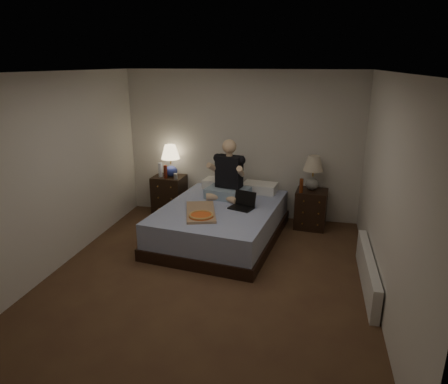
% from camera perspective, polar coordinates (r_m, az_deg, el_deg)
% --- Properties ---
extents(floor, '(4.00, 4.50, 0.00)m').
position_cam_1_polar(floor, '(5.19, -2.22, -12.00)').
color(floor, brown).
rests_on(floor, ground).
extents(ceiling, '(4.00, 4.50, 0.00)m').
position_cam_1_polar(ceiling, '(4.50, -2.62, 16.76)').
color(ceiling, white).
rests_on(ceiling, ground).
extents(wall_back, '(4.00, 0.00, 2.50)m').
position_cam_1_polar(wall_back, '(6.83, 2.49, 6.62)').
color(wall_back, silver).
rests_on(wall_back, ground).
extents(wall_front, '(4.00, 0.00, 2.50)m').
position_cam_1_polar(wall_front, '(2.75, -14.81, -11.94)').
color(wall_front, silver).
rests_on(wall_front, ground).
extents(wall_left, '(0.00, 4.50, 2.50)m').
position_cam_1_polar(wall_left, '(5.55, -22.82, 2.52)').
color(wall_left, silver).
rests_on(wall_left, ground).
extents(wall_right, '(0.00, 4.50, 2.50)m').
position_cam_1_polar(wall_right, '(4.62, 22.32, -0.32)').
color(wall_right, silver).
rests_on(wall_right, ground).
extents(bed, '(1.88, 2.34, 0.54)m').
position_cam_1_polar(bed, '(6.12, -0.48, -4.34)').
color(bed, '#5B6FB7').
rests_on(bed, floor).
extents(nightstand_left, '(0.56, 0.51, 0.69)m').
position_cam_1_polar(nightstand_left, '(7.20, -7.75, -0.39)').
color(nightstand_left, black).
rests_on(nightstand_left, floor).
extents(nightstand_right, '(0.53, 0.48, 0.64)m').
position_cam_1_polar(nightstand_right, '(6.68, 12.30, -2.38)').
color(nightstand_right, black).
rests_on(nightstand_right, floor).
extents(lamp_left, '(0.38, 0.38, 0.56)m').
position_cam_1_polar(lamp_left, '(7.01, -7.63, 4.44)').
color(lamp_left, navy).
rests_on(lamp_left, nightstand_left).
extents(lamp_right, '(0.32, 0.32, 0.56)m').
position_cam_1_polar(lamp_right, '(6.55, 12.59, 2.69)').
color(lamp_right, gray).
rests_on(lamp_right, nightstand_right).
extents(water_bottle, '(0.07, 0.07, 0.25)m').
position_cam_1_polar(water_bottle, '(7.05, -9.07, 3.14)').
color(water_bottle, silver).
rests_on(water_bottle, nightstand_left).
extents(soda_can, '(0.07, 0.07, 0.10)m').
position_cam_1_polar(soda_can, '(6.88, -6.94, 2.21)').
color(soda_can, '#B8B7B2').
rests_on(soda_can, nightstand_left).
extents(beer_bottle_left, '(0.06, 0.06, 0.23)m').
position_cam_1_polar(beer_bottle_left, '(6.96, -8.36, 2.89)').
color(beer_bottle_left, '#5D1C0D').
rests_on(beer_bottle_left, nightstand_left).
extents(beer_bottle_right, '(0.06, 0.06, 0.23)m').
position_cam_1_polar(beer_bottle_right, '(6.40, 10.97, 0.90)').
color(beer_bottle_right, '#62270E').
rests_on(beer_bottle_right, nightstand_right).
extents(person, '(0.75, 0.64, 0.93)m').
position_cam_1_polar(person, '(6.26, 0.56, 3.25)').
color(person, black).
rests_on(person, bed).
extents(laptop, '(0.41, 0.38, 0.24)m').
position_cam_1_polar(laptop, '(5.87, 2.49, -1.29)').
color(laptop, black).
rests_on(laptop, bed).
extents(pizza_box, '(0.61, 0.85, 0.08)m').
position_cam_1_polar(pizza_box, '(5.53, -3.29, -3.44)').
color(pizza_box, tan).
rests_on(pizza_box, bed).
extents(radiator, '(0.10, 1.60, 0.40)m').
position_cam_1_polar(radiator, '(5.20, 19.82, -10.61)').
color(radiator, silver).
rests_on(radiator, floor).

